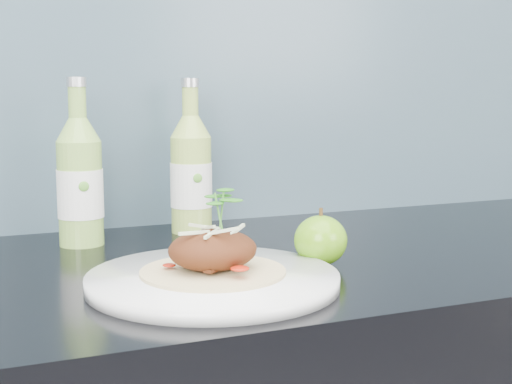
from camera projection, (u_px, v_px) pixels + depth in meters
The scene contains 6 objects.
subway_backsplash at pixel (147, 17), 1.18m from camera, with size 4.00×0.02×0.70m, color #719AB2.
dinner_plate at pixel (213, 280), 0.84m from camera, with size 0.33×0.33×0.02m.
pork_taco at pixel (213, 248), 0.83m from camera, with size 0.17×0.17×0.10m.
green_apple at pixel (321, 240), 0.94m from camera, with size 0.09×0.09×0.08m.
cider_bottle_left at pixel (80, 182), 1.05m from camera, with size 0.07×0.07×0.25m.
cider_bottle_right at pixel (191, 174), 1.15m from camera, with size 0.08×0.08×0.25m.
Camera 1 is at (-0.30, 0.80, 1.13)m, focal length 50.00 mm.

